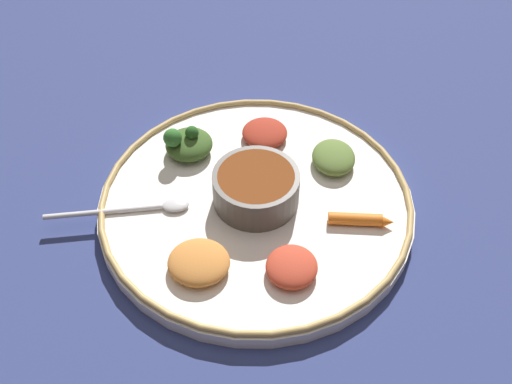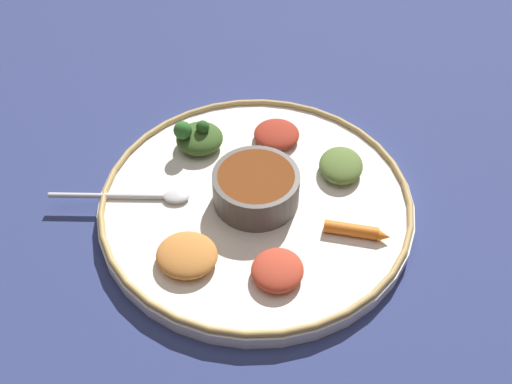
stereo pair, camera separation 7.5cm
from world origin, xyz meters
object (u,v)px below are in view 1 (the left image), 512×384
object	(u,v)px
carrot_near_spoon	(360,221)
greens_pile	(187,143)
center_bowl	(256,187)
spoon	(140,208)

from	to	relation	value
carrot_near_spoon	greens_pile	bearing A→B (deg)	77.22
center_bowl	greens_pile	world-z (taller)	greens_pile
center_bowl	carrot_near_spoon	xyz separation A→B (m)	(-0.00, -0.13, -0.02)
center_bowl	spoon	bearing A→B (deg)	114.70
spoon	carrot_near_spoon	world-z (taller)	carrot_near_spoon
spoon	carrot_near_spoon	bearing A→B (deg)	-77.21
greens_pile	carrot_near_spoon	xyz separation A→B (m)	(-0.06, -0.25, -0.01)
center_bowl	spoon	xyz separation A→B (m)	(-0.06, 0.13, -0.02)
spoon	greens_pile	bearing A→B (deg)	-8.61
center_bowl	greens_pile	bearing A→B (deg)	64.22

